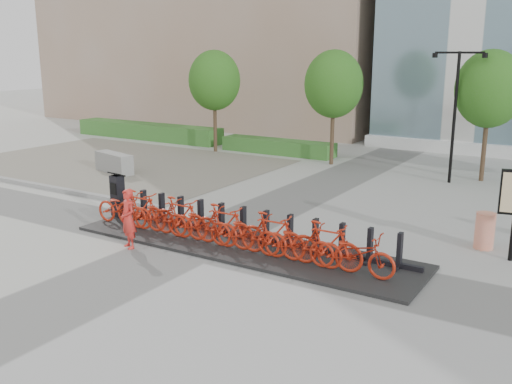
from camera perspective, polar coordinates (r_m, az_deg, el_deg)
The scene contains 26 objects.
ground at distance 15.46m, azimuth -6.12°, elevation -4.98°, with size 120.00×120.00×0.00m, color #9A9A9A.
gravel_patch at distance 27.03m, azimuth -13.77°, elevation 2.83°, with size 14.00×14.00×0.00m, color #5C564E.
curb at distance 23.82m, azimuth -22.52°, elevation 0.90°, with size 14.00×0.25×0.15m, color gray.
hedge_a at distance 34.32m, azimuth -10.78°, elevation 5.99°, with size 10.00×1.40×0.90m, color #276D21.
hedge_b at distance 28.79m, azimuth 2.19°, elevation 4.57°, with size 6.00×1.20×0.70m, color #276D21.
tree_0 at distance 29.08m, azimuth -4.19°, elevation 11.05°, with size 2.60×2.60×5.10m.
tree_1 at distance 25.80m, azimuth 7.78°, elevation 10.63°, with size 2.60×2.60×5.10m.
tree_2 at distance 23.88m, azimuth 22.33°, elevation 9.49°, with size 2.60×2.60×5.10m.
streetlamp at distance 23.12m, azimuth 19.33°, elevation 8.50°, with size 2.00×0.20×5.00m.
dock_pad at distance 14.96m, azimuth -1.46°, elevation -5.40°, with size 9.60×2.40×0.08m, color black.
dock_rail_posts at distance 15.16m, azimuth -0.30°, elevation -3.28°, with size 8.02×0.50×0.85m, color black, non-canonical shape.
bike_0 at distance 16.93m, azimuth -13.24°, elevation -1.58°, with size 0.66×1.88×0.99m, color #AB230F.
bike_1 at distance 16.43m, azimuth -11.47°, elevation -1.76°, with size 0.52×1.83×1.10m, color #AB230F.
bike_2 at distance 15.97m, azimuth -9.57°, elevation -2.33°, with size 0.66×1.88×0.99m, color #AB230F.
bike_3 at distance 15.50m, azimuth -7.58°, elevation -2.54°, with size 0.52×1.83×1.10m, color #AB230F.
bike_4 at distance 15.08m, azimuth -5.45°, elevation -3.15°, with size 0.66×1.88×0.99m, color #AB230F.
bike_5 at distance 14.66m, azimuth -3.21°, elevation -3.39°, with size 0.52×1.83×1.10m, color #AB230F.
bike_6 at distance 14.29m, azimuth -0.84°, elevation -4.06°, with size 0.66×1.88×0.99m, color #AB230F.
bike_7 at distance 13.92m, azimuth 1.66°, elevation -4.32°, with size 0.52×1.83×1.10m, color #AB230F.
bike_8 at distance 13.60m, azimuth 4.29°, elevation -5.03°, with size 0.66×1.88×0.99m, color #AB230F.
bike_9 at distance 13.29m, azimuth 7.05°, elevation -5.31°, with size 0.52×1.83×1.10m, color #AB230F.
bike_10 at distance 13.04m, azimuth 9.93°, elevation -6.05°, with size 0.66×1.88×0.99m, color #AB230F.
kiosk at distance 17.84m, azimuth -13.67°, elevation -0.27°, with size 0.46×0.40×1.38m.
worker_red at distance 15.07m, azimuth -12.66°, elevation -2.62°, with size 0.57×0.38×1.57m, color red.
construction_barrel at distance 15.88m, azimuth 21.90°, elevation -3.62°, with size 0.49×0.49×0.95m, color #EC3600.
jersey_barrier at distance 24.82m, azimuth -14.01°, elevation 2.84°, with size 2.17×0.59×0.84m, color gray.
Camera 1 is at (9.09, -11.48, 4.95)m, focal length 40.00 mm.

